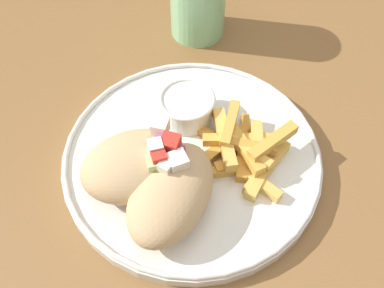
{
  "coord_description": "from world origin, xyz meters",
  "views": [
    {
      "loc": [
        -0.2,
        -0.22,
        1.16
      ],
      "look_at": [
        -0.03,
        0.01,
        0.77
      ],
      "focal_mm": 42.0,
      "sensor_mm": 36.0,
      "label": 1
    }
  ],
  "objects_px": {
    "plate": "(192,157)",
    "fries_pile": "(245,151)",
    "pita_sandwich_near": "(171,192)",
    "sauce_ramekin": "(187,106)",
    "pita_sandwich_far": "(136,165)"
  },
  "relations": [
    {
      "from": "plate",
      "to": "pita_sandwich_near",
      "type": "height_order",
      "value": "pita_sandwich_near"
    },
    {
      "from": "plate",
      "to": "sauce_ramekin",
      "type": "xyz_separation_m",
      "value": [
        0.03,
        0.05,
        0.02
      ]
    },
    {
      "from": "pita_sandwich_near",
      "to": "fries_pile",
      "type": "relative_size",
      "value": 1.08
    },
    {
      "from": "fries_pile",
      "to": "sauce_ramekin",
      "type": "height_order",
      "value": "same"
    },
    {
      "from": "plate",
      "to": "sauce_ramekin",
      "type": "bearing_deg",
      "value": 60.49
    },
    {
      "from": "plate",
      "to": "pita_sandwich_near",
      "type": "xyz_separation_m",
      "value": [
        -0.05,
        -0.04,
        0.03
      ]
    },
    {
      "from": "pita_sandwich_near",
      "to": "sauce_ramekin",
      "type": "distance_m",
      "value": 0.12
    },
    {
      "from": "pita_sandwich_far",
      "to": "sauce_ramekin",
      "type": "relative_size",
      "value": 2.0
    },
    {
      "from": "plate",
      "to": "pita_sandwich_far",
      "type": "height_order",
      "value": "pita_sandwich_far"
    },
    {
      "from": "plate",
      "to": "sauce_ramekin",
      "type": "distance_m",
      "value": 0.06
    },
    {
      "from": "pita_sandwich_near",
      "to": "fries_pile",
      "type": "xyz_separation_m",
      "value": [
        0.1,
        0.0,
        -0.01
      ]
    },
    {
      "from": "plate",
      "to": "fries_pile",
      "type": "distance_m",
      "value": 0.06
    },
    {
      "from": "pita_sandwich_near",
      "to": "sauce_ramekin",
      "type": "bearing_deg",
      "value": 15.13
    },
    {
      "from": "plate",
      "to": "fries_pile",
      "type": "relative_size",
      "value": 2.15
    },
    {
      "from": "pita_sandwich_far",
      "to": "plate",
      "type": "bearing_deg",
      "value": 7.79
    }
  ]
}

